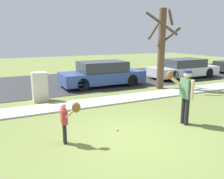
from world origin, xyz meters
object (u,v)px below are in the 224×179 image
at_px(person_adult, 185,91).
at_px(parked_wagon_blue, 102,74).
at_px(parked_sedan_silver, 183,68).
at_px(utility_cabinet, 40,87).
at_px(baseball, 117,129).
at_px(street_tree_near, 162,46).
at_px(person_child, 67,117).

xyz_separation_m(person_adult, parked_wagon_blue, (0.08, 6.40, -0.38)).
bearing_deg(parked_sedan_silver, person_adult, 47.82).
bearing_deg(utility_cabinet, parked_wagon_blue, 25.90).
distance_m(baseball, street_tree_near, 6.54).
xyz_separation_m(street_tree_near, parked_sedan_silver, (3.34, 1.97, -1.54)).
xyz_separation_m(person_child, baseball, (1.47, 0.19, -0.66)).
relative_size(utility_cabinet, parked_wagon_blue, 0.27).
xyz_separation_m(utility_cabinet, parked_wagon_blue, (3.59, 1.74, 0.05)).
distance_m(parked_wagon_blue, parked_sedan_silver, 5.80).
bearing_deg(utility_cabinet, person_adult, -53.04).
height_order(person_adult, parked_wagon_blue, person_adult).
distance_m(street_tree_near, parked_wagon_blue, 3.44).
distance_m(person_child, parked_sedan_silver, 11.33).
height_order(parked_wagon_blue, parked_sedan_silver, parked_wagon_blue).
bearing_deg(person_child, parked_sedan_silver, 37.95).
height_order(baseball, parked_wagon_blue, parked_wagon_blue).
height_order(baseball, street_tree_near, street_tree_near).
bearing_deg(person_child, parked_wagon_blue, 63.87).
bearing_deg(parked_wagon_blue, parked_sedan_silver, -179.15).
distance_m(person_adult, person_child, 3.58).
relative_size(person_adult, parked_sedan_silver, 0.36).
height_order(person_child, baseball, person_child).
bearing_deg(person_child, person_adult, 0.87).
xyz_separation_m(person_adult, utility_cabinet, (-3.51, 4.66, -0.43)).
xyz_separation_m(baseball, street_tree_near, (4.62, 4.11, 2.12)).
bearing_deg(parked_sedan_silver, street_tree_near, 30.52).
bearing_deg(street_tree_near, utility_cabinet, 178.66).
distance_m(person_adult, baseball, 2.35).
xyz_separation_m(utility_cabinet, parked_sedan_silver, (9.38, 1.83, 0.01)).
relative_size(person_adult, street_tree_near, 0.42).
bearing_deg(parked_wagon_blue, person_child, 59.55).
height_order(person_child, parked_wagon_blue, parked_wagon_blue).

